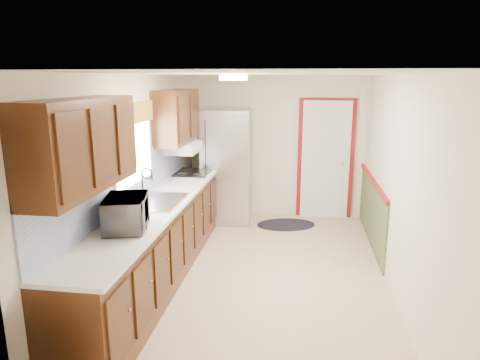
% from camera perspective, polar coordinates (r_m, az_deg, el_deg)
% --- Properties ---
extents(room_shell, '(3.20, 5.20, 2.52)m').
position_cam_1_polar(room_shell, '(4.97, 2.94, -0.02)').
color(room_shell, tan).
rests_on(room_shell, ground).
extents(kitchen_run, '(0.63, 4.00, 2.20)m').
position_cam_1_polar(kitchen_run, '(5.07, -11.53, -4.60)').
color(kitchen_run, '#381C0C').
rests_on(kitchen_run, ground).
extents(back_wall_trim, '(1.12, 2.30, 2.08)m').
position_cam_1_polar(back_wall_trim, '(7.20, 12.50, 1.35)').
color(back_wall_trim, maroon).
rests_on(back_wall_trim, ground).
extents(ceiling_fixture, '(0.30, 0.30, 0.06)m').
position_cam_1_polar(ceiling_fixture, '(4.67, -0.90, 13.50)').
color(ceiling_fixture, '#FFD88C').
rests_on(ceiling_fixture, room_shell).
extents(microwave, '(0.45, 0.63, 0.38)m').
position_cam_1_polar(microwave, '(4.24, -14.95, -3.79)').
color(microwave, white).
rests_on(microwave, kitchen_run).
extents(refrigerator, '(0.83, 0.81, 1.87)m').
position_cam_1_polar(refrigerator, '(7.12, -1.81, 1.90)').
color(refrigerator, '#B7B7BC').
rests_on(refrigerator, ground).
extents(rug, '(1.07, 0.82, 0.01)m').
position_cam_1_polar(rug, '(7.12, 6.15, -5.93)').
color(rug, black).
rests_on(rug, ground).
extents(cooktop, '(0.50, 0.60, 0.02)m').
position_cam_1_polar(cooktop, '(6.58, -6.28, 1.01)').
color(cooktop, black).
rests_on(cooktop, kitchen_run).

